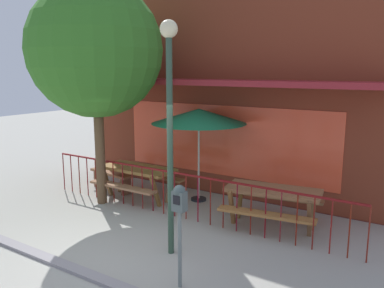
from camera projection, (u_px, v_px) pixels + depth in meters
ground at (105, 260)px, 6.33m from camera, size 40.00×40.00×0.00m
pub_storefront at (228, 92)px, 9.38m from camera, size 8.56×1.49×5.01m
patio_fence_front at (180, 187)px, 8.02m from camera, size 7.22×0.04×0.97m
picnic_table_left at (138, 174)px, 9.22m from camera, size 1.80×1.36×0.79m
picnic_table_right at (273, 197)px, 7.57m from camera, size 1.97×1.60×0.79m
patio_umbrella at (199, 116)px, 8.86m from camera, size 2.17×2.17×2.17m
patio_bench at (112, 176)px, 9.96m from camera, size 1.43×0.53×0.48m
parking_meter_far at (179, 209)px, 5.34m from camera, size 0.18×0.17×1.50m
street_tree at (96, 50)px, 8.42m from camera, size 2.93×2.93×4.92m
street_lamp at (170, 105)px, 6.11m from camera, size 0.28×0.28×3.78m
curb_edge at (81, 273)px, 5.91m from camera, size 11.99×0.20×0.11m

